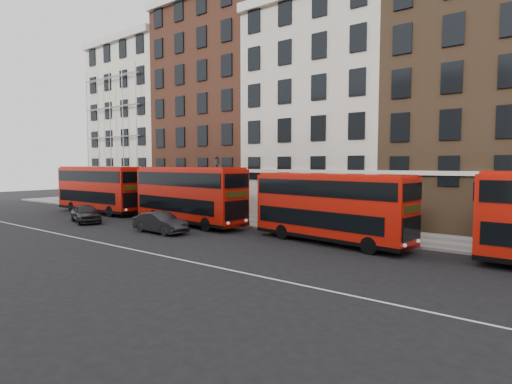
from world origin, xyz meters
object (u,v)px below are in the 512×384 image
Objects in this scene: bus_a at (99,188)px; bus_b at (188,194)px; bus_c at (330,206)px; car_front at (160,223)px; car_rear at (86,213)px.

bus_b is (12.55, 0.00, 0.00)m from bus_a.
car_front is at bearing -153.01° from bus_c.
car_front is at bearing -66.48° from bus_b.
car_rear is (-19.96, -4.26, -1.52)m from bus_c.
bus_a is 24.83m from bus_c.
bus_c is 20.47m from car_rear.
bus_b is 1.07× the size of bus_c.
bus_c is at bearing -0.38° from bus_a.
bus_a reaches higher than bus_c.
bus_a is 2.48× the size of car_rear.
car_rear is at bearing 93.33° from car_front.
bus_b is at bearing -0.38° from bus_a.
bus_b is 8.94m from car_rear.
bus_a reaches higher than car_rear.
bus_b reaches higher than bus_a.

